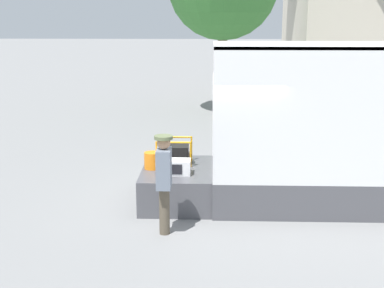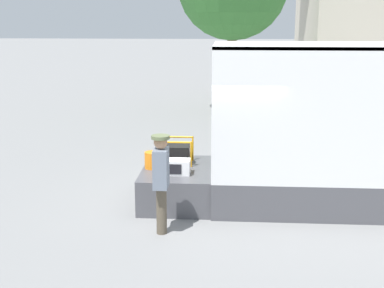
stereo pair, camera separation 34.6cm
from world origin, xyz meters
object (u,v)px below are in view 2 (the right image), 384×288
object	(u,v)px
orange_bucket	(153,160)
worker_person	(161,174)
microwave	(176,167)
portable_generator	(177,154)

from	to	relation	value
orange_bucket	worker_person	bearing A→B (deg)	-77.10
microwave	orange_bucket	distance (m)	0.62
microwave	portable_generator	distance (m)	0.76
worker_person	microwave	bearing A→B (deg)	84.35
portable_generator	orange_bucket	distance (m)	0.59
microwave	orange_bucket	bearing A→B (deg)	144.65
microwave	portable_generator	world-z (taller)	portable_generator
portable_generator	worker_person	xyz separation A→B (m)	(-0.06, -2.04, 0.18)
orange_bucket	worker_person	distance (m)	1.71
orange_bucket	worker_person	xyz separation A→B (m)	(0.38, -1.65, 0.21)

